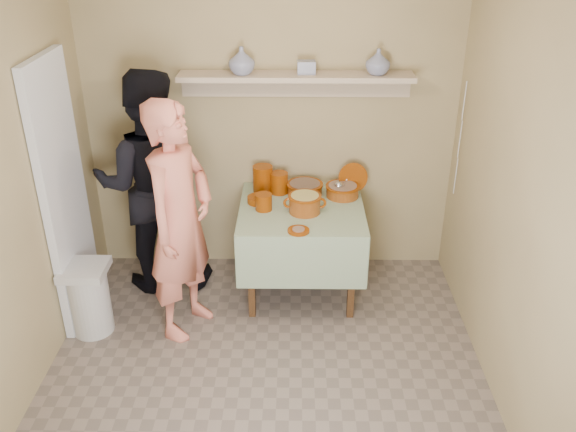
{
  "coord_description": "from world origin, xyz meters",
  "views": [
    {
      "loc": [
        0.2,
        -2.99,
        2.86
      ],
      "look_at": [
        0.15,
        0.75,
        0.95
      ],
      "focal_mm": 38.0,
      "sensor_mm": 36.0,
      "label": 1
    }
  ],
  "objects_px": {
    "person_cook": "(180,222)",
    "person_helper": "(151,183)",
    "trash_bin": "(89,298)",
    "serving_table": "(301,220)",
    "cazuela_rice": "(305,202)"
  },
  "relations": [
    {
      "from": "person_helper",
      "to": "cazuela_rice",
      "type": "relative_size",
      "value": 5.5
    },
    {
      "from": "person_cook",
      "to": "person_helper",
      "type": "height_order",
      "value": "person_helper"
    },
    {
      "from": "person_helper",
      "to": "trash_bin",
      "type": "distance_m",
      "value": 1.0
    },
    {
      "from": "person_helper",
      "to": "trash_bin",
      "type": "bearing_deg",
      "value": 54.09
    },
    {
      "from": "person_helper",
      "to": "serving_table",
      "type": "relative_size",
      "value": 1.87
    },
    {
      "from": "person_cook",
      "to": "cazuela_rice",
      "type": "distance_m",
      "value": 0.97
    },
    {
      "from": "cazuela_rice",
      "to": "trash_bin",
      "type": "xyz_separation_m",
      "value": [
        -1.59,
        -0.48,
        -0.56
      ]
    },
    {
      "from": "person_helper",
      "to": "serving_table",
      "type": "bearing_deg",
      "value": 167.19
    },
    {
      "from": "serving_table",
      "to": "cazuela_rice",
      "type": "relative_size",
      "value": 2.95
    },
    {
      "from": "person_cook",
      "to": "person_helper",
      "type": "bearing_deg",
      "value": 52.2
    },
    {
      "from": "person_cook",
      "to": "person_helper",
      "type": "relative_size",
      "value": 0.97
    },
    {
      "from": "person_cook",
      "to": "cazuela_rice",
      "type": "xyz_separation_m",
      "value": [
        0.88,
        0.41,
        -0.04
      ]
    },
    {
      "from": "person_helper",
      "to": "trash_bin",
      "type": "xyz_separation_m",
      "value": [
        -0.37,
        -0.69,
        -0.62
      ]
    },
    {
      "from": "person_cook",
      "to": "serving_table",
      "type": "distance_m",
      "value": 1.02
    },
    {
      "from": "person_helper",
      "to": "trash_bin",
      "type": "relative_size",
      "value": 3.24
    }
  ]
}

